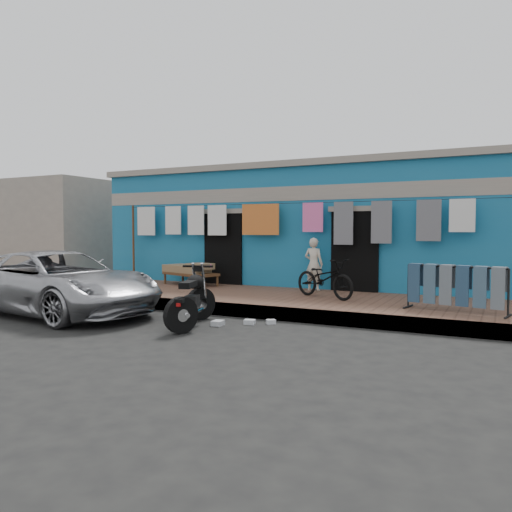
{
  "coord_description": "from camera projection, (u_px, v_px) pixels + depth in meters",
  "views": [
    {
      "loc": [
        4.39,
        -6.77,
        1.66
      ],
      "look_at": [
        0.0,
        2.0,
        1.15
      ],
      "focal_mm": 35.0,
      "sensor_mm": 36.0,
      "label": 1
    }
  ],
  "objects": [
    {
      "name": "ground",
      "position": [
        201.0,
        332.0,
        8.1
      ],
      "size": [
        80.0,
        80.0,
        0.0
      ],
      "primitive_type": "plane",
      "color": "black",
      "rests_on": "ground"
    },
    {
      "name": "sidewalk",
      "position": [
        277.0,
        301.0,
        10.77
      ],
      "size": [
        28.0,
        3.0,
        0.25
      ],
      "primitive_type": "cube",
      "color": "brown",
      "rests_on": "ground"
    },
    {
      "name": "curb",
      "position": [
        245.0,
        311.0,
        9.48
      ],
      "size": [
        28.0,
        0.1,
        0.25
      ],
      "primitive_type": "cube",
      "color": "gray",
      "rests_on": "ground"
    },
    {
      "name": "building",
      "position": [
        334.0,
        229.0,
        14.25
      ],
      "size": [
        12.2,
        5.2,
        3.36
      ],
      "color": "#186595",
      "rests_on": "ground"
    },
    {
      "name": "neighbor_left",
      "position": [
        59.0,
        229.0,
        19.18
      ],
      "size": [
        6.0,
        5.0,
        3.4
      ],
      "primitive_type": "cube",
      "color": "#9E9384",
      "rests_on": "ground"
    },
    {
      "name": "clothesline",
      "position": [
        281.0,
        224.0,
        12.01
      ],
      "size": [
        10.06,
        0.06,
        2.1
      ],
      "color": "brown",
      "rests_on": "sidewalk"
    },
    {
      "name": "car",
      "position": [
        57.0,
        281.0,
        9.83
      ],
      "size": [
        4.79,
        2.56,
        1.3
      ],
      "primitive_type": "imported",
      "rotation": [
        0.0,
        0.0,
        1.47
      ],
      "color": "#A9A9AD",
      "rests_on": "ground"
    },
    {
      "name": "seated_person",
      "position": [
        314.0,
        264.0,
        11.62
      ],
      "size": [
        0.46,
        0.33,
        1.23
      ],
      "primitive_type": "imported",
      "rotation": [
        0.0,
        0.0,
        3.07
      ],
      "color": "beige",
      "rests_on": "sidewalk"
    },
    {
      "name": "bicycle",
      "position": [
        325.0,
        274.0,
        10.35
      ],
      "size": [
        1.64,
        1.16,
        1.0
      ],
      "primitive_type": "imported",
      "rotation": [
        0.0,
        0.0,
        1.13
      ],
      "color": "black",
      "rests_on": "sidewalk"
    },
    {
      "name": "motorcycle",
      "position": [
        191.0,
        297.0,
        8.61
      ],
      "size": [
        1.51,
        1.92,
        1.02
      ],
      "primitive_type": null,
      "rotation": [
        0.0,
        0.0,
        0.32
      ],
      "color": "black",
      "rests_on": "ground"
    },
    {
      "name": "charpoy",
      "position": [
        191.0,
        274.0,
        12.8
      ],
      "size": [
        2.08,
        1.73,
        0.55
      ],
      "primitive_type": null,
      "rotation": [
        0.0,
        0.0,
        -0.32
      ],
      "color": "brown",
      "rests_on": "sidewalk"
    },
    {
      "name": "jeans_rack",
      "position": [
        455.0,
        288.0,
        8.55
      ],
      "size": [
        1.89,
        1.04,
        0.84
      ],
      "primitive_type": null,
      "rotation": [
        0.0,
        0.0,
        -0.2
      ],
      "color": "black",
      "rests_on": "sidewalk"
    },
    {
      "name": "litter_a",
      "position": [
        250.0,
        322.0,
        8.79
      ],
      "size": [
        0.22,
        0.19,
        0.08
      ],
      "primitive_type": "cube",
      "rotation": [
        0.0,
        0.0,
        0.23
      ],
      "color": "silver",
      "rests_on": "ground"
    },
    {
      "name": "litter_b",
      "position": [
        271.0,
        322.0,
        8.82
      ],
      "size": [
        0.2,
        0.19,
        0.08
      ],
      "primitive_type": "cube",
      "rotation": [
        0.0,
        0.0,
        0.66
      ],
      "color": "silver",
      "rests_on": "ground"
    },
    {
      "name": "litter_c",
      "position": [
        218.0,
        323.0,
        8.67
      ],
      "size": [
        0.19,
        0.23,
        0.09
      ],
      "primitive_type": "cube",
      "rotation": [
        0.0,
        0.0,
        1.65
      ],
      "color": "silver",
      "rests_on": "ground"
    }
  ]
}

